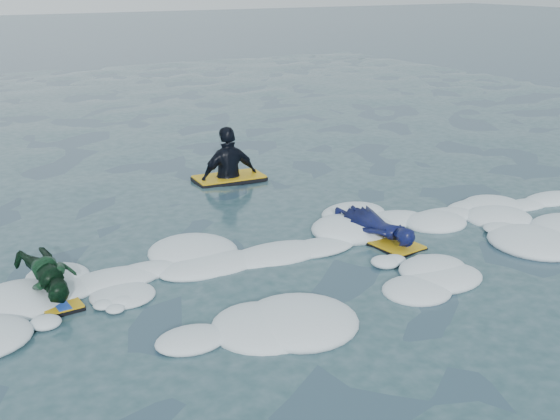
{
  "coord_description": "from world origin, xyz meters",
  "views": [
    {
      "loc": [
        -3.54,
        -5.71,
        3.38
      ],
      "look_at": [
        0.56,
        1.6,
        0.54
      ],
      "focal_mm": 45.0,
      "sensor_mm": 36.0,
      "label": 1
    }
  ],
  "objects": [
    {
      "name": "waiting_rider_unit",
      "position": [
        1.35,
        4.79,
        0.05
      ],
      "size": [
        1.24,
        0.73,
        1.8
      ],
      "rotation": [
        0.0,
        0.0,
        -0.06
      ],
      "color": "black",
      "rests_on": "ground"
    },
    {
      "name": "prone_woman_unit",
      "position": [
        1.86,
        1.26,
        0.19
      ],
      "size": [
        0.63,
        1.48,
        0.37
      ],
      "rotation": [
        0.0,
        0.0,
        1.69
      ],
      "color": "black",
      "rests_on": "ground"
    },
    {
      "name": "ground",
      "position": [
        0.0,
        0.0,
        0.0
      ],
      "size": [
        120.0,
        120.0,
        0.0
      ],
      "primitive_type": "plane",
      "color": "#1B2A42",
      "rests_on": "ground"
    },
    {
      "name": "prone_child_unit",
      "position": [
        -2.29,
        1.64,
        0.23
      ],
      "size": [
        0.58,
        1.17,
        0.45
      ],
      "rotation": [
        0.0,
        0.0,
        1.64
      ],
      "color": "black",
      "rests_on": "ground"
    },
    {
      "name": "foam_band",
      "position": [
        0.0,
        1.03,
        0.0
      ],
      "size": [
        12.0,
        3.1,
        0.3
      ],
      "primitive_type": null,
      "color": "white",
      "rests_on": "ground"
    }
  ]
}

